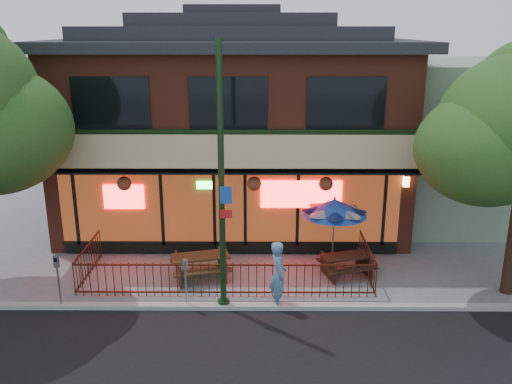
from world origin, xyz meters
TOP-DOWN VIEW (x-y plane):
  - ground at (0.00, 0.00)m, footprint 80.00×80.00m
  - curb at (0.00, -0.50)m, footprint 80.00×0.25m
  - restaurant_building at (0.00, 7.11)m, footprint 12.96×9.49m
  - neighbor_building at (9.00, 7.70)m, footprint 6.00×7.00m
  - patio_fence at (0.00, 0.50)m, footprint 8.44×2.62m
  - street_light at (0.00, -0.40)m, footprint 0.43×0.32m
  - picnic_table_left at (-0.80, 1.36)m, footprint 1.98×1.69m
  - picnic_table_right at (3.60, 1.57)m, footprint 1.79×1.54m
  - patio_umbrella at (3.26, 2.28)m, footprint 2.00×2.00m
  - pedestrian at (1.46, -0.35)m, footprint 0.58×0.76m
  - parking_meter_near at (-1.00, -0.40)m, footprint 0.15×0.14m
  - parking_meter_far at (-4.36, -0.48)m, footprint 0.14×0.12m

SIDE VIEW (x-z plane):
  - ground at x=0.00m, z-range 0.00..0.00m
  - curb at x=0.00m, z-range 0.00..0.12m
  - picnic_table_right at x=3.60m, z-range 0.10..0.76m
  - picnic_table_left at x=-0.80m, z-range 0.11..0.84m
  - patio_fence at x=0.00m, z-range 0.13..1.13m
  - parking_meter_near at x=-1.00m, z-range 0.24..1.62m
  - pedestrian at x=1.46m, z-range 0.00..1.86m
  - parking_meter_far at x=-4.36m, z-range 0.27..1.77m
  - patio_umbrella at x=3.26m, z-range 0.81..3.09m
  - neighbor_building at x=9.00m, z-range 0.00..6.00m
  - street_light at x=0.00m, z-range -0.35..6.65m
  - restaurant_building at x=0.00m, z-range 0.10..8.15m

